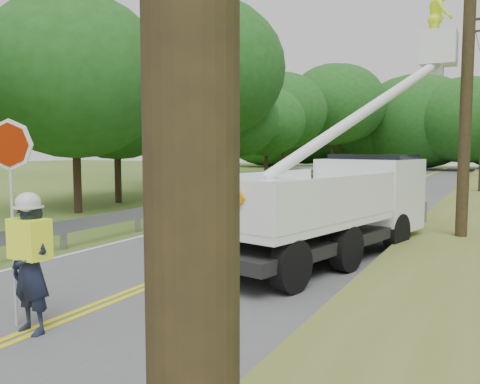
% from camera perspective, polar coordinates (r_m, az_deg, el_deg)
% --- Properties ---
extents(ground, '(140.00, 140.00, 0.00)m').
position_cam_1_polar(ground, '(8.34, -19.89, -13.69)').
color(ground, '#37511E').
rests_on(ground, ground).
extents(road, '(7.20, 96.00, 0.03)m').
position_cam_1_polar(road, '(20.35, 10.41, -2.38)').
color(road, '#555558').
rests_on(road, ground).
extents(guardrail, '(0.18, 48.00, 0.77)m').
position_cam_1_polar(guardrail, '(22.60, 1.32, -0.17)').
color(guardrail, gray).
rests_on(guardrail, ground).
extents(utility_poles, '(1.60, 43.30, 10.00)m').
position_cam_1_polar(utility_poles, '(22.50, 25.51, 11.35)').
color(utility_poles, black).
rests_on(utility_poles, ground).
extents(treeline_left, '(10.64, 56.32, 11.80)m').
position_cam_1_polar(treeline_left, '(39.93, 3.40, 10.50)').
color(treeline_left, '#332319').
rests_on(treeline_left, ground).
extents(treeline_horizon, '(58.85, 15.64, 12.70)m').
position_cam_1_polar(treeline_horizon, '(61.58, 23.56, 7.39)').
color(treeline_horizon, '#1E4A15').
rests_on(treeline_horizon, ground).
extents(flagger, '(1.16, 0.50, 3.03)m').
position_cam_1_polar(flagger, '(7.71, -22.69, -6.87)').
color(flagger, '#191E33').
rests_on(flagger, road).
extents(bucket_truck, '(4.46, 7.33, 6.81)m').
position_cam_1_polar(bucket_truck, '(12.70, 12.20, 0.13)').
color(bucket_truck, black).
rests_on(bucket_truck, road).
extents(suv_silver, '(4.02, 6.78, 1.77)m').
position_cam_1_polar(suv_silver, '(23.46, 7.89, 0.84)').
color(suv_silver, '#B5B7BC').
rests_on(suv_silver, road).
extents(suv_darkgrey, '(2.84, 5.44, 1.51)m').
position_cam_1_polar(suv_darkgrey, '(32.65, 13.28, 1.73)').
color(suv_darkgrey, '#3B3E44').
rests_on(suv_darkgrey, road).
extents(stop_sign_permanent, '(0.45, 0.19, 2.21)m').
position_cam_1_polar(stop_sign_permanent, '(28.06, 6.09, 2.66)').
color(stop_sign_permanent, gray).
rests_on(stop_sign_permanent, ground).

